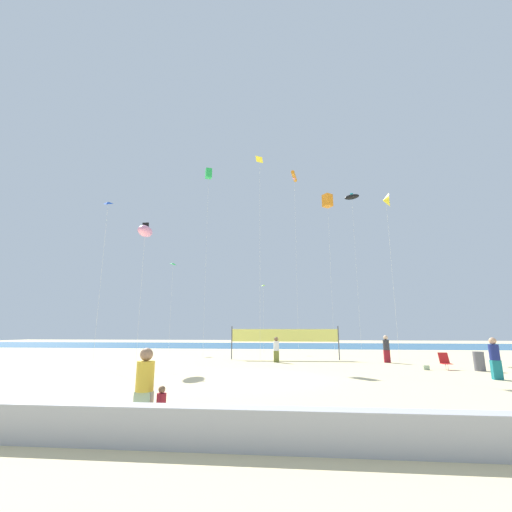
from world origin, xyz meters
The scene contains 22 objects.
ground_plane centered at (0.00, 0.00, 0.00)m, with size 120.00×120.00×0.00m, color beige.
ocean_band centered at (0.00, 34.19, 0.00)m, with size 120.00×20.00×0.01m, color #28608C.
boardwalk_ledge centered at (0.00, -9.36, 0.36)m, with size 28.00×0.44×0.72m, color #A8A8AD.
mother_figure centered at (-1.78, -8.30, 0.91)m, with size 0.39×0.39×1.71m.
toddler_figure centered at (-1.37, -8.31, 0.48)m, with size 0.21×0.21×0.90m.
beachgoer_charcoal_shirt centered at (7.71, 8.41, 0.94)m, with size 0.40×0.40×1.77m.
beachgoer_white_shirt centered at (0.39, 7.91, 0.88)m, with size 0.38×0.38×1.65m.
beachgoer_navy_shirt centered at (10.32, 0.64, 0.95)m, with size 0.41×0.41×1.78m.
folding_beach_chair centered at (9.78, 4.50, 0.47)m, with size 0.52×0.65×0.89m.
trash_barrel centered at (11.30, 4.03, 0.49)m, with size 0.53×0.53×0.98m, color #595960.
volleyball_net centered at (0.90, 10.01, 1.63)m, with size 7.91×0.22×2.40m.
beach_handbag centered at (8.67, 4.24, 0.12)m, with size 0.30×0.15×0.24m, color #99B28C.
kite_orange_box centered at (5.20, 16.24, 14.52)m, with size 1.09×1.09×15.15m.
kite_pink_inflatable centered at (-8.48, 5.85, 8.79)m, with size 1.07×2.41×9.41m.
kite_black_inflatable centered at (7.71, 17.11, 15.13)m, with size 1.54×1.00×15.57m.
kite_yellow_diamond centered at (-0.80, 9.29, 15.34)m, with size 0.84×0.84×15.86m.
kite_yellow_delta centered at (8.42, 8.11, 11.25)m, with size 0.72×1.06×11.76m.
kite_lime_diamond centered at (-1.37, 18.59, 6.33)m, with size 0.51×0.51×6.68m.
kite_orange_tube centered at (2.05, 19.30, 18.63)m, with size 0.70×2.26×18.91m.
kite_green_box centered at (-5.80, 12.32, 16.00)m, with size 0.72×0.72×16.51m.
kite_green_diamond centered at (-10.81, 18.25, 8.83)m, with size 0.62×0.60×9.09m.
kite_blue_diamond centered at (-11.18, 5.47, 10.65)m, with size 0.57×0.57×11.03m.
Camera 1 is at (1.50, -16.00, 2.09)m, focal length 24.06 mm.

